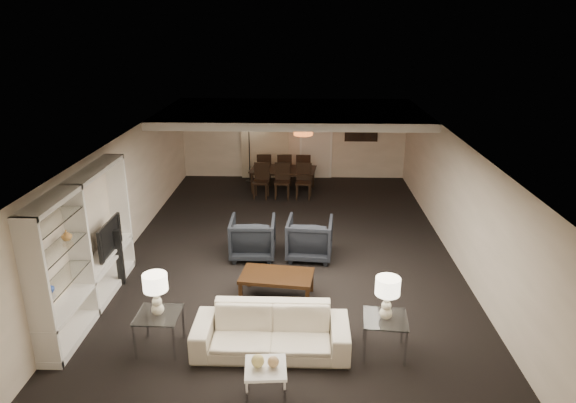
{
  "coord_description": "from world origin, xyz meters",
  "views": [
    {
      "loc": [
        0.34,
        -10.35,
        4.76
      ],
      "look_at": [
        0.0,
        0.0,
        1.1
      ],
      "focal_mm": 32.0,
      "sensor_mm": 36.0,
      "label": 1
    }
  ],
  "objects_px": {
    "coffee_table": "(277,286)",
    "armchair_right": "(310,238)",
    "floor_speaker": "(120,257)",
    "chair_nr": "(303,182)",
    "side_table_left": "(160,331)",
    "side_table_right": "(384,335)",
    "dining_table": "(283,180)",
    "table_lamp_right": "(387,298)",
    "vase_amber": "(66,235)",
    "chair_fl": "(264,169)",
    "chair_nl": "(261,181)",
    "marble_table": "(266,384)",
    "chair_nm": "(282,181)",
    "pendant_light": "(303,131)",
    "armchair_left": "(253,237)",
    "television": "(104,237)",
    "chair_fr": "(304,169)",
    "floor_lamp": "(249,152)",
    "vase_blue": "(49,288)",
    "table_lamp_left": "(156,295)",
    "chair_fm": "(284,169)",
    "sofa": "(271,331)"
  },
  "relations": [
    {
      "from": "chair_nl",
      "to": "floor_speaker",
      "type": "bearing_deg",
      "value": -108.5
    },
    {
      "from": "coffee_table",
      "to": "armchair_right",
      "type": "bearing_deg",
      "value": 70.56
    },
    {
      "from": "vase_amber",
      "to": "chair_fm",
      "type": "height_order",
      "value": "vase_amber"
    },
    {
      "from": "floor_speaker",
      "to": "floor_lamp",
      "type": "distance_m",
      "value": 6.92
    },
    {
      "from": "marble_table",
      "to": "television",
      "type": "bearing_deg",
      "value": 137.2
    },
    {
      "from": "vase_blue",
      "to": "floor_speaker",
      "type": "relative_size",
      "value": 0.14
    },
    {
      "from": "vase_amber",
      "to": "chair_fl",
      "type": "xyz_separation_m",
      "value": [
        2.43,
        7.91,
        -1.15
      ]
    },
    {
      "from": "chair_fl",
      "to": "vase_blue",
      "type": "bearing_deg",
      "value": 71.18
    },
    {
      "from": "sofa",
      "to": "chair_fm",
      "type": "relative_size",
      "value": 2.39
    },
    {
      "from": "coffee_table",
      "to": "chair_nm",
      "type": "xyz_separation_m",
      "value": [
        -0.15,
        5.53,
        0.26
      ]
    },
    {
      "from": "floor_speaker",
      "to": "chair_nr",
      "type": "xyz_separation_m",
      "value": [
        3.45,
        5.11,
        -0.06
      ]
    },
    {
      "from": "vase_blue",
      "to": "dining_table",
      "type": "distance_m",
      "value": 8.6
    },
    {
      "from": "dining_table",
      "to": "chair_nl",
      "type": "bearing_deg",
      "value": -126.54
    },
    {
      "from": "armchair_right",
      "to": "television",
      "type": "relative_size",
      "value": 0.93
    },
    {
      "from": "dining_table",
      "to": "table_lamp_right",
      "type": "bearing_deg",
      "value": -70.47
    },
    {
      "from": "vase_blue",
      "to": "chair_nr",
      "type": "xyz_separation_m",
      "value": [
        3.63,
        7.35,
        -0.65
      ]
    },
    {
      "from": "table_lamp_right",
      "to": "chair_nm",
      "type": "relative_size",
      "value": 0.68
    },
    {
      "from": "armchair_right",
      "to": "marble_table",
      "type": "xyz_separation_m",
      "value": [
        -0.6,
        -4.4,
        -0.17
      ]
    },
    {
      "from": "sofa",
      "to": "chair_fl",
      "type": "distance_m",
      "value": 8.47
    },
    {
      "from": "vase_amber",
      "to": "chair_fl",
      "type": "height_order",
      "value": "vase_amber"
    },
    {
      "from": "television",
      "to": "side_table_left",
      "type": "bearing_deg",
      "value": -141.41
    },
    {
      "from": "side_table_right",
      "to": "vase_blue",
      "type": "bearing_deg",
      "value": -177.43
    },
    {
      "from": "armchair_left",
      "to": "chair_nm",
      "type": "relative_size",
      "value": 0.98
    },
    {
      "from": "vase_blue",
      "to": "floor_lamp",
      "type": "distance_m",
      "value": 9.14
    },
    {
      "from": "floor_lamp",
      "to": "chair_fl",
      "type": "bearing_deg",
      "value": -29.61
    },
    {
      "from": "armchair_left",
      "to": "pendant_light",
      "type": "bearing_deg",
      "value": -105.87
    },
    {
      "from": "sofa",
      "to": "television",
      "type": "height_order",
      "value": "television"
    },
    {
      "from": "chair_fl",
      "to": "sofa",
      "type": "bearing_deg",
      "value": 91.95
    },
    {
      "from": "television",
      "to": "dining_table",
      "type": "distance_m",
      "value": 6.72
    },
    {
      "from": "vase_amber",
      "to": "chair_nr",
      "type": "relative_size",
      "value": 0.17
    },
    {
      "from": "floor_speaker",
      "to": "chair_nl",
      "type": "height_order",
      "value": "floor_speaker"
    },
    {
      "from": "side_table_left",
      "to": "floor_lamp",
      "type": "bearing_deg",
      "value": 86.88
    },
    {
      "from": "table_lamp_left",
      "to": "chair_fl",
      "type": "bearing_deg",
      "value": 83.56
    },
    {
      "from": "vase_amber",
      "to": "coffee_table",
      "type": "bearing_deg",
      "value": 18.75
    },
    {
      "from": "dining_table",
      "to": "vase_blue",
      "type": "bearing_deg",
      "value": -104.57
    },
    {
      "from": "chair_fl",
      "to": "floor_lamp",
      "type": "relative_size",
      "value": 0.53
    },
    {
      "from": "pendant_light",
      "to": "armchair_right",
      "type": "bearing_deg",
      "value": -87.53
    },
    {
      "from": "armchair_right",
      "to": "chair_fl",
      "type": "height_order",
      "value": "chair_fl"
    },
    {
      "from": "marble_table",
      "to": "chair_nm",
      "type": "height_order",
      "value": "chair_nm"
    },
    {
      "from": "chair_nl",
      "to": "chair_fr",
      "type": "height_order",
      "value": "same"
    },
    {
      "from": "side_table_left",
      "to": "marble_table",
      "type": "xyz_separation_m",
      "value": [
        1.7,
        -1.1,
        -0.03
      ]
    },
    {
      "from": "chair_nl",
      "to": "chair_fm",
      "type": "height_order",
      "value": "same"
    },
    {
      "from": "side_table_left",
      "to": "vase_amber",
      "type": "xyz_separation_m",
      "value": [
        -1.48,
        0.52,
        1.34
      ]
    },
    {
      "from": "vase_blue",
      "to": "armchair_right",
      "type": "bearing_deg",
      "value": 42.96
    },
    {
      "from": "armchair_left",
      "to": "vase_amber",
      "type": "relative_size",
      "value": 5.71
    },
    {
      "from": "vase_amber",
      "to": "table_lamp_right",
      "type": "bearing_deg",
      "value": -6.09
    },
    {
      "from": "vase_amber",
      "to": "floor_speaker",
      "type": "bearing_deg",
      "value": 82.96
    },
    {
      "from": "marble_table",
      "to": "table_lamp_left",
      "type": "bearing_deg",
      "value": 147.09
    },
    {
      "from": "side_table_left",
      "to": "side_table_right",
      "type": "relative_size",
      "value": 1.0
    },
    {
      "from": "side_table_left",
      "to": "floor_lamp",
      "type": "xyz_separation_m",
      "value": [
        0.47,
        8.7,
        0.63
      ]
    }
  ]
}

